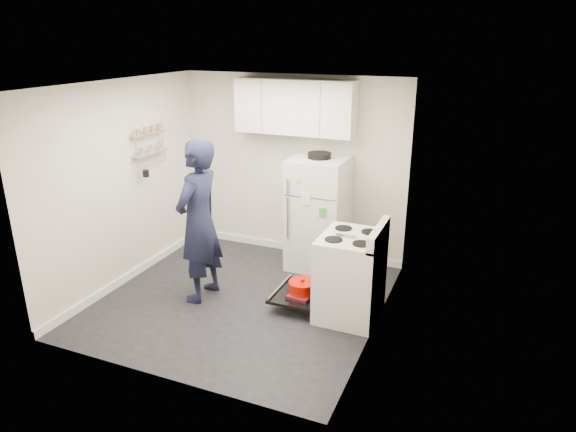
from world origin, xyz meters
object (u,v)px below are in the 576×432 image
at_px(electric_range, 349,277).
at_px(open_oven_door, 301,290).
at_px(refrigerator, 318,213).
at_px(person, 199,221).

relative_size(electric_range, open_oven_door, 1.57).
relative_size(refrigerator, person, 0.82).
relative_size(electric_range, refrigerator, 0.70).
bearing_deg(open_oven_door, electric_range, 1.58).
relative_size(open_oven_door, refrigerator, 0.45).
relative_size(electric_range, person, 0.57).
height_order(electric_range, refrigerator, refrigerator).
xyz_separation_m(refrigerator, person, (-0.98, -1.36, 0.20)).
bearing_deg(person, refrigerator, 146.73).
height_order(electric_range, open_oven_door, electric_range).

